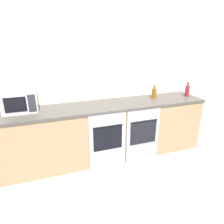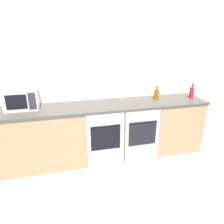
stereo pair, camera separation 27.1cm
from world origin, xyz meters
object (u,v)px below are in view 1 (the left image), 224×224
Objects in this scene: oven_left at (108,141)px; microwave at (20,101)px; oven_right at (143,136)px; bottle_amber at (154,93)px; bottle_red at (187,91)px.

oven_left is 1.90× the size of microwave.
oven_right is at bearing -13.69° from microwave.
bottle_amber is at bearing 45.24° from oven_right.
oven_left is 1.75m from bottle_red.
bottle_red is at bearing -7.44° from bottle_amber.
bottle_red is (1.02, 0.31, 0.59)m from oven_right.
bottle_amber is (0.99, 0.40, 0.57)m from oven_left.
bottle_amber is (2.16, -0.04, -0.06)m from microwave.
microwave is at bearing 166.31° from oven_right.
bottle_red is 1.12× the size of bottle_amber.
microwave is 2.80m from bottle_red.
oven_right is 3.83× the size of bottle_amber.
bottle_amber reaches higher than oven_right.
oven_right is at bearing -162.99° from bottle_red.
oven_right is at bearing 0.00° from oven_left.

